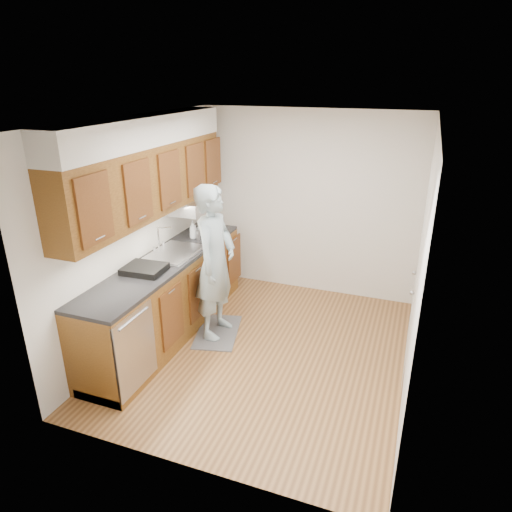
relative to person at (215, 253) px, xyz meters
The scene contains 16 objects.
floor 1.24m from the person, 14.33° to the right, with size 3.50×3.50×0.00m, color #9B6B3B.
ceiling 1.62m from the person, 14.33° to the right, with size 3.50×3.50×0.00m, color white.
wall_left 0.89m from the person, 168.71° to the right, with size 0.02×3.50×2.50m, color silver.
wall_right 2.18m from the person, ahead, with size 0.02×3.50×2.50m, color silver.
wall_back 1.73m from the person, 67.42° to the left, with size 3.00×0.02×2.50m, color silver.
counter 0.79m from the person, 162.59° to the right, with size 0.64×2.80×1.30m.
upper_cabinets 1.14m from the person, 169.65° to the right, with size 0.47×2.80×1.21m.
closet_door 2.15m from the person, ahead, with size 0.02×1.22×2.05m, color white.
floor_mat 1.02m from the person, 90.00° to the left, with size 0.47×0.80×0.02m, color slate.
person is the anchor object (origin of this frame).
soap_bottle_a 0.82m from the person, 134.85° to the left, with size 0.09×0.09×0.24m, color white.
soap_bottle_b 0.82m from the person, 120.54° to the left, with size 0.08×0.09×0.19m, color white.
soap_bottle_c 0.89m from the person, 127.32° to the left, with size 0.13×0.13×0.17m, color white.
soda_can 0.54m from the person, 127.40° to the left, with size 0.06×0.06×0.11m, color #B8311F.
steel_can 0.77m from the person, 131.14° to the left, with size 0.06×0.06×0.11m, color #A5A5AA.
dish_rack 0.79m from the person, 135.61° to the right, with size 0.42×0.35×0.07m, color black.
Camera 1 is at (1.42, -4.13, 2.89)m, focal length 32.00 mm.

